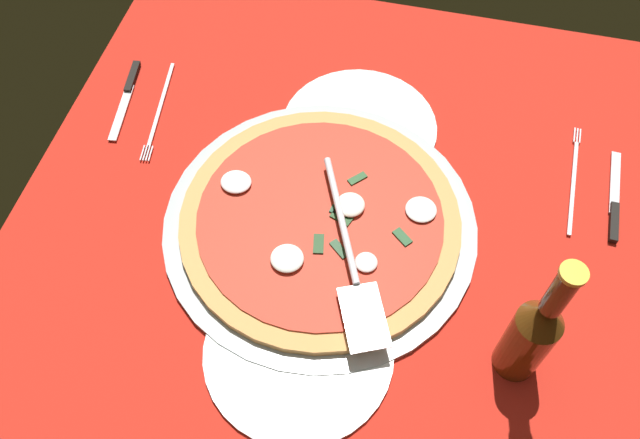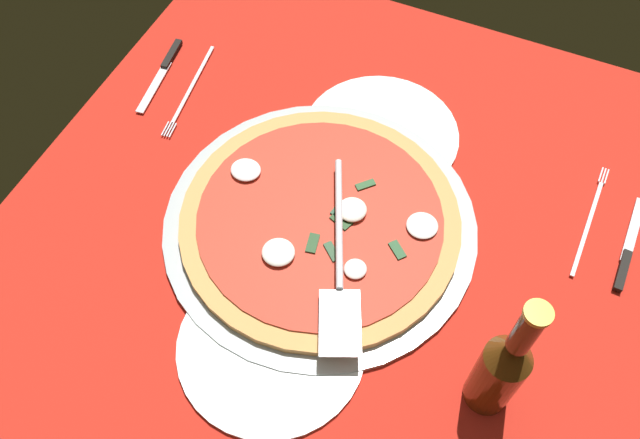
{
  "view_description": "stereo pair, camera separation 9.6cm",
  "coord_description": "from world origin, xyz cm",
  "px_view_note": "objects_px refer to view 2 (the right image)",
  "views": [
    {
      "loc": [
        -51.82,
        -8.07,
        83.81
      ],
      "look_at": [
        -1.54,
        3.88,
        2.34
      ],
      "focal_mm": 37.4,
      "sensor_mm": 36.0,
      "label": 1
    },
    {
      "loc": [
        -48.73,
        -17.2,
        83.81
      ],
      "look_at": [
        -1.54,
        3.88,
        2.34
      ],
      "focal_mm": 37.4,
      "sensor_mm": 36.0,
      "label": 2
    }
  ],
  "objects_px": {
    "dinner_plate_right": "(380,135)",
    "beer_bottle": "(502,368)",
    "pizza": "(320,220)",
    "place_setting_far": "(177,81)",
    "pizza_server": "(339,261)",
    "dinner_plate_left": "(272,346)",
    "place_setting_near": "(608,237)"
  },
  "relations": [
    {
      "from": "pizza",
      "to": "dinner_plate_right",
      "type": "bearing_deg",
      "value": -5.25
    },
    {
      "from": "dinner_plate_right",
      "to": "beer_bottle",
      "type": "xyz_separation_m",
      "value": [
        -0.34,
        -0.28,
        0.09
      ]
    },
    {
      "from": "place_setting_far",
      "to": "dinner_plate_right",
      "type": "bearing_deg",
      "value": 86.6
    },
    {
      "from": "pizza_server",
      "to": "place_setting_far",
      "type": "distance_m",
      "value": 0.47
    },
    {
      "from": "pizza",
      "to": "place_setting_near",
      "type": "xyz_separation_m",
      "value": [
        0.15,
        -0.39,
        -0.02
      ]
    },
    {
      "from": "pizza",
      "to": "beer_bottle",
      "type": "bearing_deg",
      "value": -115.99
    },
    {
      "from": "place_setting_far",
      "to": "beer_bottle",
      "type": "height_order",
      "value": "beer_bottle"
    },
    {
      "from": "place_setting_near",
      "to": "beer_bottle",
      "type": "distance_m",
      "value": 0.33
    },
    {
      "from": "pizza",
      "to": "beer_bottle",
      "type": "xyz_separation_m",
      "value": [
        -0.14,
        -0.29,
        0.08
      ]
    },
    {
      "from": "dinner_plate_right",
      "to": "pizza_server",
      "type": "bearing_deg",
      "value": -171.57
    },
    {
      "from": "place_setting_near",
      "to": "pizza_server",
      "type": "bearing_deg",
      "value": 124.85
    },
    {
      "from": "dinner_plate_right",
      "to": "beer_bottle",
      "type": "bearing_deg",
      "value": -141.11
    },
    {
      "from": "dinner_plate_left",
      "to": "beer_bottle",
      "type": "xyz_separation_m",
      "value": [
        0.05,
        -0.28,
        0.09
      ]
    },
    {
      "from": "dinner_plate_right",
      "to": "pizza_server",
      "type": "xyz_separation_m",
      "value": [
        -0.26,
        -0.04,
        0.04
      ]
    },
    {
      "from": "place_setting_near",
      "to": "place_setting_far",
      "type": "relative_size",
      "value": 0.98
    },
    {
      "from": "dinner_plate_left",
      "to": "pizza",
      "type": "height_order",
      "value": "pizza"
    },
    {
      "from": "beer_bottle",
      "to": "place_setting_far",
      "type": "bearing_deg",
      "value": 63.96
    },
    {
      "from": "pizza",
      "to": "place_setting_far",
      "type": "distance_m",
      "value": 0.38
    },
    {
      "from": "dinner_plate_left",
      "to": "pizza_server",
      "type": "height_order",
      "value": "pizza_server"
    },
    {
      "from": "place_setting_near",
      "to": "place_setting_far",
      "type": "distance_m",
      "value": 0.74
    },
    {
      "from": "dinner_plate_left",
      "to": "pizza",
      "type": "distance_m",
      "value": 0.2
    },
    {
      "from": "place_setting_near",
      "to": "beer_bottle",
      "type": "relative_size",
      "value": 0.86
    },
    {
      "from": "dinner_plate_left",
      "to": "dinner_plate_right",
      "type": "height_order",
      "value": "same"
    },
    {
      "from": "dinner_plate_right",
      "to": "pizza_server",
      "type": "distance_m",
      "value": 0.27
    },
    {
      "from": "dinner_plate_right",
      "to": "beer_bottle",
      "type": "distance_m",
      "value": 0.45
    },
    {
      "from": "place_setting_far",
      "to": "beer_bottle",
      "type": "relative_size",
      "value": 0.87
    },
    {
      "from": "beer_bottle",
      "to": "pizza_server",
      "type": "bearing_deg",
      "value": 71.42
    },
    {
      "from": "pizza",
      "to": "place_setting_far",
      "type": "height_order",
      "value": "pizza"
    },
    {
      "from": "beer_bottle",
      "to": "pizza",
      "type": "bearing_deg",
      "value": 64.01
    },
    {
      "from": "pizza",
      "to": "pizza_server",
      "type": "bearing_deg",
      "value": -138.12
    },
    {
      "from": "dinner_plate_left",
      "to": "place_setting_far",
      "type": "height_order",
      "value": "place_setting_far"
    },
    {
      "from": "dinner_plate_left",
      "to": "place_setting_near",
      "type": "distance_m",
      "value": 0.51
    }
  ]
}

